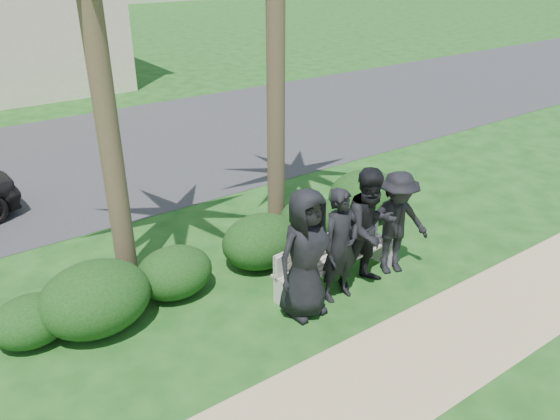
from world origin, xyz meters
The scene contains 14 objects.
ground centered at (0.00, 0.00, 0.00)m, with size 160.00×160.00×0.00m, color #154313.
footpath centered at (0.00, -1.80, 0.00)m, with size 30.00×1.60×0.01m, color tan.
asphalt_street centered at (0.00, 8.00, 0.00)m, with size 160.00×8.00×0.01m, color #2D2D30.
park_bench centered at (0.69, 0.18, 0.35)m, with size 2.25×0.69×0.77m.
man_a centered at (-0.20, -0.17, 0.96)m, with size 0.94×0.61×1.92m, color black.
man_b centered at (0.45, -0.15, 0.88)m, with size 0.64×0.42×1.76m, color black.
man_c centered at (1.05, -0.12, 0.96)m, with size 0.93×0.73×1.92m, color black.
man_d centered at (1.63, -0.10, 0.86)m, with size 1.11×0.64×1.72m, color black.
hedge_a centered at (-3.55, 1.42, 0.34)m, with size 1.04×0.86×0.68m, color black.
hedge_b centered at (-2.73, 1.21, 0.50)m, with size 1.52×1.26×0.99m, color black.
hedge_c centered at (-1.51, 1.35, 0.38)m, with size 1.17×0.97×0.77m, color black.
hedge_d centered at (0.04, 1.32, 0.44)m, with size 1.34×1.11×0.87m, color black.
hedge_e centered at (1.27, 1.60, 0.38)m, with size 1.16×0.96×0.76m, color black.
hedge_f centered at (2.61, 1.61, 0.48)m, with size 1.49×1.23×0.97m, color black.
Camera 1 is at (-4.23, -5.24, 4.77)m, focal length 35.00 mm.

